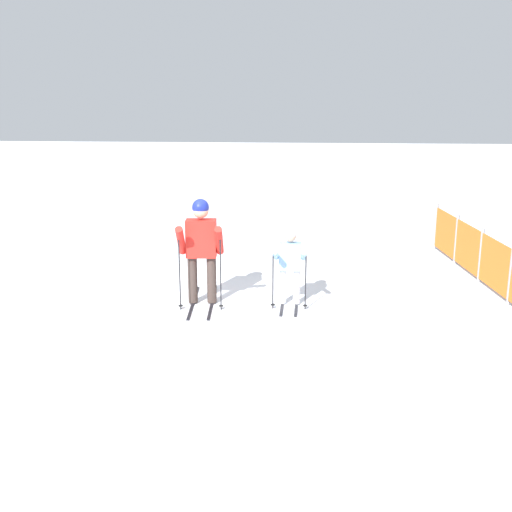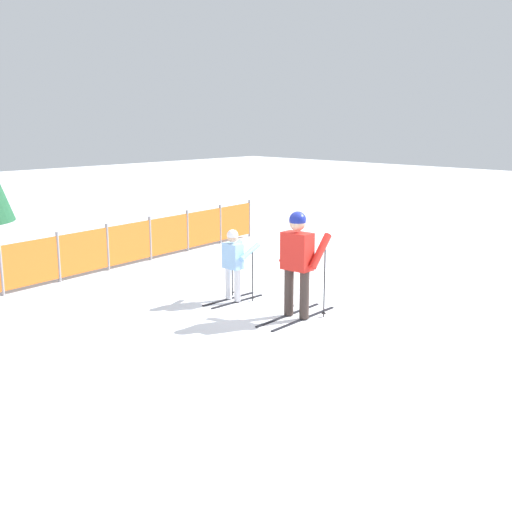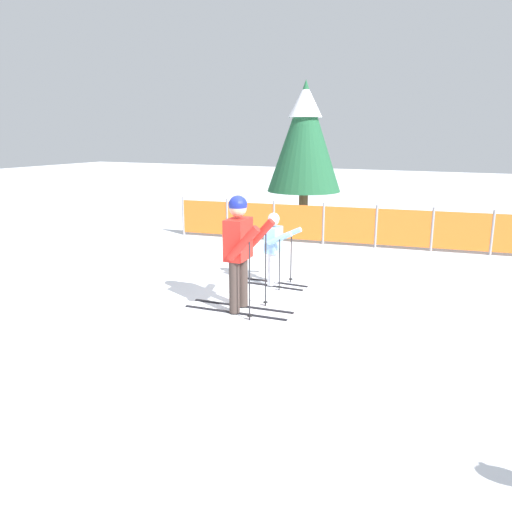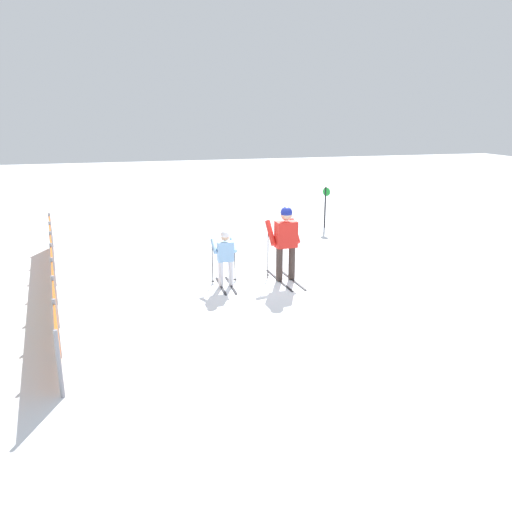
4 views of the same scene
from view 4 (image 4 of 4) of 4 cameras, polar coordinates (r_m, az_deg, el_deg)
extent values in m
plane|color=white|center=(11.45, 2.03, -2.64)|extent=(60.00, 60.00, 0.00)
cube|color=black|center=(11.34, 2.66, -2.79)|extent=(1.60, 0.14, 0.02)
cube|color=black|center=(11.45, 4.07, -2.63)|extent=(1.60, 0.14, 0.02)
cylinder|color=#3F332D|center=(11.22, 2.68, -0.91)|extent=(0.15, 0.15, 0.76)
cylinder|color=#3F332D|center=(11.33, 4.11, -0.77)|extent=(0.15, 0.15, 0.76)
cube|color=red|center=(11.10, 3.46, 2.48)|extent=(0.30, 0.49, 0.59)
cylinder|color=red|center=(11.17, 1.67, 2.66)|extent=(0.50, 0.15, 0.53)
cylinder|color=red|center=(11.39, 4.45, 2.87)|extent=(0.50, 0.15, 0.53)
sphere|color=#D8AD8C|center=(11.00, 3.50, 4.74)|extent=(0.25, 0.25, 0.25)
sphere|color=navy|center=(10.99, 3.50, 4.96)|extent=(0.26, 0.26, 0.26)
cylinder|color=black|center=(11.38, 1.37, 0.34)|extent=(0.02, 0.02, 1.18)
cylinder|color=black|center=(11.53, 1.36, -2.18)|extent=(0.07, 0.07, 0.01)
cylinder|color=black|center=(11.60, 4.30, 0.61)|extent=(0.02, 0.02, 1.18)
cylinder|color=black|center=(11.76, 4.25, -1.87)|extent=(0.07, 0.07, 0.01)
cube|color=black|center=(10.99, -4.02, -3.44)|extent=(1.17, 0.07, 0.02)
cube|color=black|center=(11.02, -2.89, -3.35)|extent=(1.17, 0.07, 0.02)
cylinder|color=silver|center=(10.89, -4.05, -2.01)|extent=(0.11, 0.11, 0.56)
cylinder|color=silver|center=(10.93, -2.91, -1.92)|extent=(0.11, 0.11, 0.56)
cube|color=#8CBFF2|center=(10.77, -3.52, 0.53)|extent=(0.20, 0.35, 0.43)
cylinder|color=#8CBFF2|center=(10.90, -4.84, 1.12)|extent=(0.44, 0.09, 0.27)
cylinder|color=#8CBFF2|center=(10.98, -2.62, 1.27)|extent=(0.44, 0.09, 0.27)
sphere|color=#D8AD8C|center=(10.69, -3.55, 2.22)|extent=(0.19, 0.19, 0.19)
sphere|color=white|center=(10.68, -3.56, 2.39)|extent=(0.19, 0.19, 0.19)
cylinder|color=black|center=(11.04, -5.00, -1.05)|extent=(0.02, 0.02, 0.86)
cylinder|color=black|center=(11.15, -4.95, -2.88)|extent=(0.07, 0.07, 0.01)
cylinder|color=black|center=(11.13, -2.43, -0.87)|extent=(0.02, 0.02, 0.86)
cylinder|color=black|center=(11.24, -2.41, -2.68)|extent=(0.07, 0.07, 0.01)
cylinder|color=gray|center=(7.19, -21.57, -11.42)|extent=(0.06, 0.06, 0.98)
cylinder|color=gray|center=(8.28, -21.79, -7.75)|extent=(0.06, 0.06, 0.98)
cylinder|color=gray|center=(9.40, -21.96, -4.94)|extent=(0.06, 0.06, 0.98)
cylinder|color=gray|center=(10.54, -22.08, -2.73)|extent=(0.06, 0.06, 0.98)
cylinder|color=gray|center=(11.69, -22.19, -0.96)|extent=(0.06, 0.06, 0.98)
cylinder|color=gray|center=(12.85, -22.27, 0.50)|extent=(0.06, 0.06, 0.98)
cylinder|color=gray|center=(14.02, -22.34, 1.72)|extent=(0.06, 0.06, 0.98)
cylinder|color=gray|center=(15.19, -22.40, 2.74)|extent=(0.06, 0.06, 0.98)
cube|color=orange|center=(7.73, -21.69, -9.46)|extent=(1.20, 0.18, 0.82)
cube|color=orange|center=(8.84, -21.88, -6.25)|extent=(1.20, 0.18, 0.82)
cube|color=orange|center=(9.97, -22.02, -3.77)|extent=(1.20, 0.18, 0.82)
cube|color=orange|center=(11.11, -22.14, -1.80)|extent=(1.20, 0.18, 0.82)
cube|color=orange|center=(12.27, -22.23, -0.19)|extent=(1.20, 0.18, 0.82)
cube|color=orange|center=(13.43, -22.31, 1.13)|extent=(1.20, 0.18, 0.82)
cube|color=orange|center=(14.60, -22.37, 2.25)|extent=(1.20, 0.18, 0.82)
cylinder|color=black|center=(16.57, 7.90, 5.51)|extent=(0.05, 0.05, 1.36)
cylinder|color=green|center=(16.47, 8.06, 7.28)|extent=(0.25, 0.17, 0.28)
camera|label=1|loc=(19.97, -9.98, 15.00)|focal=45.00mm
camera|label=2|loc=(10.14, 59.07, 5.13)|focal=45.00mm
camera|label=3|loc=(16.54, 20.92, 11.07)|focal=35.00mm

